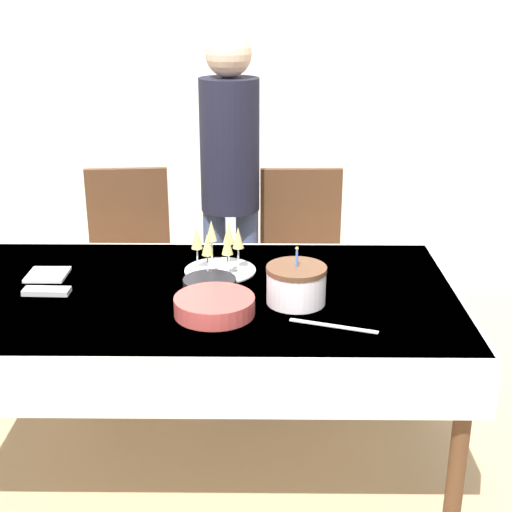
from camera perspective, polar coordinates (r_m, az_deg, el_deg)
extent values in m
plane|color=tan|center=(3.01, -4.02, -15.62)|extent=(12.00, 12.00, 0.00)
cube|color=silver|center=(4.15, -2.66, 14.64)|extent=(8.00, 0.05, 2.70)
cube|color=silver|center=(2.65, -4.40, -3.07)|extent=(1.87, 1.02, 0.03)
cube|color=silver|center=(2.69, -4.35, -4.83)|extent=(1.90, 1.05, 0.21)
cylinder|color=#51331E|center=(2.52, 15.91, -14.81)|extent=(0.06, 0.06, 0.70)
cylinder|color=#51331E|center=(3.39, -18.57, -5.47)|extent=(0.06, 0.06, 0.70)
cylinder|color=#51331E|center=(3.27, 12.01, -5.78)|extent=(0.06, 0.06, 0.70)
cube|color=#51331E|center=(3.51, -10.13, -2.10)|extent=(0.46, 0.46, 0.04)
cube|color=#51331E|center=(3.60, -10.16, 3.04)|extent=(0.40, 0.08, 0.50)
cylinder|color=#51331E|center=(3.43, -7.11, -6.74)|extent=(0.04, 0.04, 0.42)
cylinder|color=#51331E|center=(3.46, -13.11, -6.86)|extent=(0.04, 0.04, 0.42)
cylinder|color=#51331E|center=(3.75, -6.96, -4.23)|extent=(0.04, 0.04, 0.42)
cylinder|color=#51331E|center=(3.79, -12.42, -4.37)|extent=(0.04, 0.04, 0.42)
cube|color=#51331E|center=(3.45, 3.74, -2.19)|extent=(0.43, 0.43, 0.04)
cube|color=#51331E|center=(3.54, 3.59, 3.05)|extent=(0.40, 0.05, 0.50)
cylinder|color=#51331E|center=(3.41, 6.94, -6.91)|extent=(0.04, 0.04, 0.42)
cylinder|color=#51331E|center=(3.38, 0.84, -7.02)|extent=(0.04, 0.04, 0.42)
cylinder|color=#51331E|center=(3.73, 6.20, -4.37)|extent=(0.04, 0.04, 0.42)
cylinder|color=#51331E|center=(3.70, 0.64, -4.44)|extent=(0.04, 0.04, 0.42)
cylinder|color=white|center=(2.52, 3.23, -2.49)|extent=(0.21, 0.21, 0.12)
cylinder|color=brown|center=(2.50, 3.26, -1.05)|extent=(0.21, 0.21, 0.02)
cylinder|color=#3F72D8|center=(2.48, 3.28, -0.21)|extent=(0.01, 0.01, 0.06)
sphere|color=#F9CC4C|center=(2.47, 3.30, 0.61)|extent=(0.01, 0.01, 0.01)
cylinder|color=silver|center=(2.82, -2.89, -1.15)|extent=(0.28, 0.28, 0.01)
cylinder|color=silver|center=(2.83, -1.42, -1.00)|extent=(0.05, 0.05, 0.00)
cylinder|color=silver|center=(2.81, -1.42, -0.15)|extent=(0.01, 0.01, 0.08)
cone|color=#E0CC72|center=(2.78, -1.44, 1.48)|extent=(0.04, 0.04, 0.08)
cylinder|color=silver|center=(2.88, -2.19, -0.62)|extent=(0.05, 0.05, 0.00)
cylinder|color=silver|center=(2.86, -2.20, 0.21)|extent=(0.01, 0.01, 0.08)
cone|color=#E0CC72|center=(2.83, -2.23, 1.82)|extent=(0.04, 0.04, 0.08)
cylinder|color=silver|center=(2.91, -3.54, -0.37)|extent=(0.05, 0.05, 0.00)
cylinder|color=silver|center=(2.90, -3.55, 0.45)|extent=(0.01, 0.01, 0.08)
cone|color=#E0CC72|center=(2.87, -3.59, 2.05)|extent=(0.04, 0.04, 0.08)
cylinder|color=silver|center=(2.83, -4.69, -1.04)|extent=(0.05, 0.05, 0.00)
cylinder|color=silver|center=(2.81, -4.72, -0.20)|extent=(0.01, 0.01, 0.08)
cone|color=#E0CC72|center=(2.79, -4.77, 1.44)|extent=(0.04, 0.04, 0.08)
cylinder|color=silver|center=(2.76, -3.86, -1.59)|extent=(0.05, 0.05, 0.00)
cylinder|color=silver|center=(2.74, -3.88, -0.73)|extent=(0.01, 0.01, 0.08)
cone|color=#E0CC72|center=(2.71, -3.92, 0.95)|extent=(0.04, 0.04, 0.08)
cylinder|color=silver|center=(2.76, -2.27, -1.53)|extent=(0.05, 0.05, 0.00)
cylinder|color=silver|center=(2.75, -2.29, -0.67)|extent=(0.01, 0.01, 0.08)
cone|color=#E0CC72|center=(2.72, -2.31, 1.00)|extent=(0.04, 0.04, 0.08)
cylinder|color=#CC4C47|center=(2.46, -3.33, -4.58)|extent=(0.28, 0.28, 0.01)
cylinder|color=#CC4C47|center=(2.45, -3.34, -4.43)|extent=(0.28, 0.28, 0.01)
cylinder|color=#CC4C47|center=(2.45, -3.34, -4.29)|extent=(0.28, 0.28, 0.01)
cylinder|color=#CC4C47|center=(2.45, -3.34, -4.14)|extent=(0.28, 0.28, 0.01)
cylinder|color=#CC4C47|center=(2.45, -3.35, -3.99)|extent=(0.28, 0.28, 0.01)
cylinder|color=#CC4C47|center=(2.44, -3.35, -3.84)|extent=(0.28, 0.28, 0.01)
cylinder|color=#CC4C47|center=(2.44, -3.35, -3.69)|extent=(0.28, 0.28, 0.01)
cylinder|color=#CC4C47|center=(2.44, -3.36, -3.54)|extent=(0.28, 0.28, 0.01)
cylinder|color=#CC4C47|center=(2.43, -3.36, -3.39)|extent=(0.28, 0.28, 0.01)
cylinder|color=black|center=(2.69, -3.73, -2.32)|extent=(0.20, 0.20, 0.01)
cylinder|color=black|center=(2.68, -3.73, -2.18)|extent=(0.20, 0.20, 0.01)
cylinder|color=black|center=(2.68, -3.74, -2.04)|extent=(0.20, 0.20, 0.01)
cylinder|color=black|center=(2.68, -3.74, -1.91)|extent=(0.20, 0.20, 0.01)
cube|color=silver|center=(2.38, 6.21, -5.59)|extent=(0.29, 0.11, 0.00)
cube|color=silver|center=(2.72, -16.41, -2.72)|extent=(0.17, 0.07, 0.02)
cube|color=white|center=(2.89, -16.34, -1.44)|extent=(0.15, 0.15, 0.01)
cylinder|color=#3F4C72|center=(3.59, -3.26, -2.19)|extent=(0.11, 0.11, 0.78)
cylinder|color=#3F4C72|center=(3.58, -0.70, -2.20)|extent=(0.11, 0.11, 0.78)
cylinder|color=black|center=(3.37, -2.13, 8.84)|extent=(0.28, 0.28, 0.62)
sphere|color=#D8B293|center=(3.32, -2.22, 15.88)|extent=(0.21, 0.21, 0.21)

